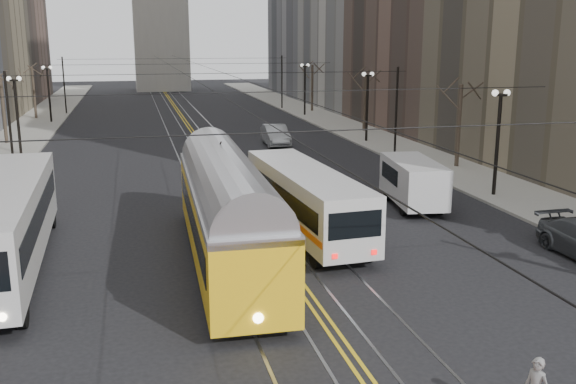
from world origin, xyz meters
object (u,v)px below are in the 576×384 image
cargo_van (413,184)px  sedan_grey (304,175)px  transit_bus (2,228)px  streetcar (227,221)px  sedan_silver (276,135)px  rear_bus (305,202)px

cargo_van → sedan_grey: (-4.39, 5.15, -0.37)m
transit_bus → streetcar: 8.30m
sedan_grey → sedan_silver: (1.91, 16.20, -0.01)m
cargo_van → sedan_silver: bearing=104.2°
streetcar → sedan_silver: streetcar is taller
sedan_silver → cargo_van: bearing=-81.1°
sedan_grey → streetcar: bearing=-110.8°
streetcar → rear_bus: size_ratio=1.29×
rear_bus → transit_bus: bearing=-174.8°
transit_bus → streetcar: size_ratio=0.93×
cargo_van → streetcar: bearing=-141.8°
sedan_grey → sedan_silver: sedan_grey is taller
transit_bus → streetcar: bearing=-10.0°
transit_bus → rear_bus: bearing=7.2°
streetcar → cargo_van: 12.25m
transit_bus → sedan_grey: transit_bus is taller
sedan_grey → sedan_silver: 16.31m
streetcar → sedan_silver: (8.06, 27.59, -0.86)m
rear_bus → sedan_grey: (2.20, 8.29, -0.60)m
transit_bus → sedan_grey: bearing=33.6°
sedan_grey → rear_bus: bearing=-97.3°
transit_bus → rear_bus: size_ratio=1.20×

